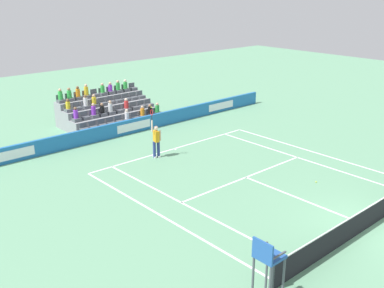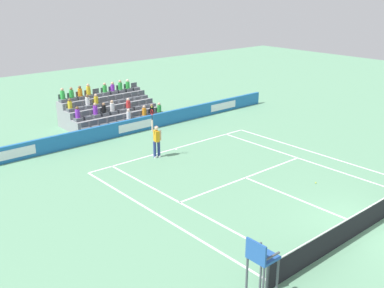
% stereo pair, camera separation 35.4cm
% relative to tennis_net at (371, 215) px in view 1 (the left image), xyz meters
% --- Properties ---
extents(ground_plane, '(80.00, 80.00, 0.00)m').
position_rel_tennis_net_xyz_m(ground_plane, '(0.00, 0.00, -0.49)').
color(ground_plane, '#669E77').
extents(line_baseline, '(10.97, 0.10, 0.01)m').
position_rel_tennis_net_xyz_m(line_baseline, '(0.00, -11.89, -0.49)').
color(line_baseline, white).
rests_on(line_baseline, ground).
extents(line_service, '(8.23, 0.10, 0.01)m').
position_rel_tennis_net_xyz_m(line_service, '(0.00, -6.40, -0.49)').
color(line_service, white).
rests_on(line_service, ground).
extents(line_centre_service, '(0.10, 6.40, 0.01)m').
position_rel_tennis_net_xyz_m(line_centre_service, '(0.00, -3.20, -0.49)').
color(line_centre_service, white).
rests_on(line_centre_service, ground).
extents(line_singles_sideline_left, '(0.10, 11.89, 0.01)m').
position_rel_tennis_net_xyz_m(line_singles_sideline_left, '(4.12, -5.95, -0.49)').
color(line_singles_sideline_left, white).
rests_on(line_singles_sideline_left, ground).
extents(line_singles_sideline_right, '(0.10, 11.89, 0.01)m').
position_rel_tennis_net_xyz_m(line_singles_sideline_right, '(-4.12, -5.95, -0.49)').
color(line_singles_sideline_right, white).
rests_on(line_singles_sideline_right, ground).
extents(line_doubles_sideline_left, '(0.10, 11.89, 0.01)m').
position_rel_tennis_net_xyz_m(line_doubles_sideline_left, '(5.49, -5.95, -0.49)').
color(line_doubles_sideline_left, white).
rests_on(line_doubles_sideline_left, ground).
extents(line_doubles_sideline_right, '(0.10, 11.89, 0.01)m').
position_rel_tennis_net_xyz_m(line_doubles_sideline_right, '(-5.49, -5.95, -0.49)').
color(line_doubles_sideline_right, white).
rests_on(line_doubles_sideline_right, ground).
extents(line_centre_mark, '(0.10, 0.20, 0.01)m').
position_rel_tennis_net_xyz_m(line_centre_mark, '(0.00, -11.79, -0.49)').
color(line_centre_mark, white).
rests_on(line_centre_mark, ground).
extents(sponsor_barrier, '(23.18, 0.22, 0.90)m').
position_rel_tennis_net_xyz_m(sponsor_barrier, '(0.00, -15.92, -0.04)').
color(sponsor_barrier, '#1E66AD').
rests_on(sponsor_barrier, ground).
extents(tennis_net, '(11.97, 0.10, 1.07)m').
position_rel_tennis_net_xyz_m(tennis_net, '(0.00, 0.00, 0.00)').
color(tennis_net, '#33383D').
rests_on(tennis_net, ground).
extents(tennis_player, '(0.51, 0.40, 2.85)m').
position_rel_tennis_net_xyz_m(tennis_player, '(1.58, -11.46, 0.50)').
color(tennis_player, navy).
rests_on(tennis_player, ground).
extents(umpire_chair, '(0.70, 0.70, 2.34)m').
position_rel_tennis_net_xyz_m(umpire_chair, '(6.76, 0.41, 1.03)').
color(umpire_chair, '#474C54').
rests_on(umpire_chair, ground).
extents(stadium_stand, '(6.20, 3.80, 2.63)m').
position_rel_tennis_net_xyz_m(stadium_stand, '(0.01, -18.86, 0.21)').
color(stadium_stand, gray).
rests_on(stadium_stand, ground).
extents(loose_tennis_ball, '(0.07, 0.07, 0.07)m').
position_rel_tennis_net_xyz_m(loose_tennis_ball, '(-2.01, -3.78, -0.46)').
color(loose_tennis_ball, '#D1E533').
rests_on(loose_tennis_ball, ground).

